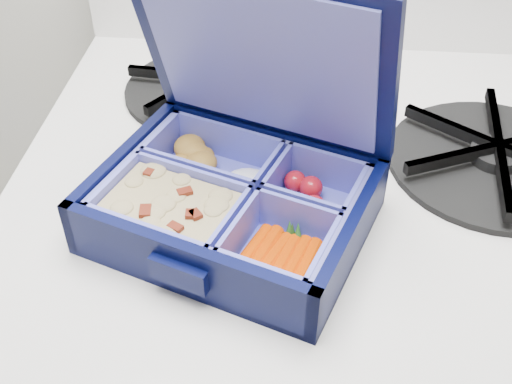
# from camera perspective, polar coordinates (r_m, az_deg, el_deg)

# --- Properties ---
(bento_box) EXTENTS (0.26, 0.23, 0.05)m
(bento_box) POSITION_cam_1_polar(r_m,az_deg,el_deg) (0.53, -2.10, -1.11)
(bento_box) COLOR black
(bento_box) RESTS_ON stove
(burner_grate) EXTENTS (0.27, 0.27, 0.03)m
(burner_grate) POSITION_cam_1_polar(r_m,az_deg,el_deg) (0.65, 20.63, 3.30)
(burner_grate) COLOR black
(burner_grate) RESTS_ON stove
(burner_grate_rear) EXTENTS (0.20, 0.20, 0.02)m
(burner_grate_rear) POSITION_cam_1_polar(r_m,az_deg,el_deg) (0.72, -4.44, 9.54)
(burner_grate_rear) COLOR black
(burner_grate_rear) RESTS_ON stove
(fork) EXTENTS (0.17, 0.13, 0.01)m
(fork) POSITION_cam_1_polar(r_m,az_deg,el_deg) (0.63, 4.35, 3.88)
(fork) COLOR silver
(fork) RESTS_ON stove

